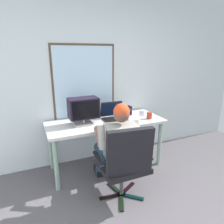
{
  "coord_description": "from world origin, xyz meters",
  "views": [
    {
      "loc": [
        -1.06,
        -0.79,
        1.74
      ],
      "look_at": [
        -0.08,
        1.48,
        1.0
      ],
      "focal_mm": 32.16,
      "sensor_mm": 36.0,
      "label": 1
    }
  ],
  "objects": [
    {
      "name": "crt_monitor",
      "position": [
        -0.36,
        1.85,
        0.98
      ],
      "size": [
        0.41,
        0.25,
        0.38
      ],
      "color": "beige",
      "rests_on": "desk"
    },
    {
      "name": "laptop",
      "position": [
        0.12,
        1.89,
        0.82
      ],
      "size": [
        0.36,
        0.33,
        0.25
      ],
      "color": "black",
      "rests_on": "desk"
    },
    {
      "name": "coffee_mug",
      "position": [
        0.62,
        1.67,
        0.81
      ],
      "size": [
        0.08,
        0.08,
        0.1
      ],
      "color": "#9D2D20",
      "rests_on": "desk"
    },
    {
      "name": "desk",
      "position": [
        -0.03,
        1.83,
        0.67
      ],
      "size": [
        1.73,
        0.69,
        0.76
      ],
      "color": "gray",
      "rests_on": "ground"
    },
    {
      "name": "wall_rear",
      "position": [
        -0.01,
        2.24,
        1.42
      ],
      "size": [
        5.79,
        0.08,
        2.84
      ],
      "color": "silver",
      "rests_on": "ground"
    },
    {
      "name": "office_chair",
      "position": [
        -0.12,
        1.01,
        0.55
      ],
      "size": [
        0.67,
        0.6,
        0.99
      ],
      "color": "black",
      "rests_on": "ground"
    },
    {
      "name": "desk_speaker",
      "position": [
        0.42,
        1.97,
        0.83
      ],
      "size": [
        0.09,
        0.1,
        0.15
      ],
      "color": "black",
      "rests_on": "desk"
    },
    {
      "name": "wine_glass",
      "position": [
        0.48,
        1.66,
        0.86
      ],
      "size": [
        0.08,
        0.08,
        0.15
      ],
      "color": "silver",
      "rests_on": "desk"
    },
    {
      "name": "person_seated",
      "position": [
        -0.09,
        1.3,
        0.62
      ],
      "size": [
        0.55,
        0.82,
        1.19
      ],
      "color": "#1D3148",
      "rests_on": "ground"
    }
  ]
}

